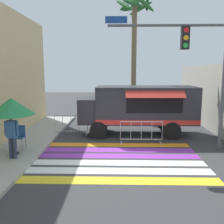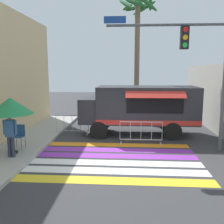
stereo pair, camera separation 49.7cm
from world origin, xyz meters
TOP-DOWN VIEW (x-y plane):
  - ground_plane at (0.00, 0.00)m, footprint 60.00×60.00m
  - crosswalk_painted at (0.00, -0.23)m, footprint 6.40×4.36m
  - food_truck at (0.96, 3.66)m, footprint 6.08×2.63m
  - traffic_signal_pole at (3.31, 1.16)m, footprint 5.05×0.29m
  - patio_umbrella at (-4.11, -0.14)m, footprint 1.76×1.76m
  - folding_chair at (-4.13, 0.55)m, footprint 0.41×0.41m
  - vendor_person at (-3.95, -0.60)m, footprint 0.53×0.22m
  - barricade_front at (1.06, 1.96)m, footprint 1.99×0.44m
  - barricade_side at (-2.54, 3.49)m, footprint 1.78×0.44m
  - palm_tree at (1.00, 7.08)m, footprint 2.56×2.60m

SIDE VIEW (x-z plane):
  - ground_plane at x=0.00m, z-range 0.00..0.00m
  - crosswalk_painted at x=0.00m, z-range 0.00..0.01m
  - barricade_side at x=-2.54m, z-range -0.01..1.04m
  - barricade_front at x=1.06m, z-range -0.01..1.05m
  - folding_chair at x=-4.13m, z-range 0.25..1.24m
  - vendor_person at x=-3.95m, z-range 0.26..1.95m
  - food_truck at x=0.96m, z-range 0.26..2.83m
  - patio_umbrella at x=-4.11m, z-range 0.92..3.15m
  - traffic_signal_pole at x=3.31m, z-range 1.09..6.65m
  - palm_tree at x=1.00m, z-range 1.66..9.57m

